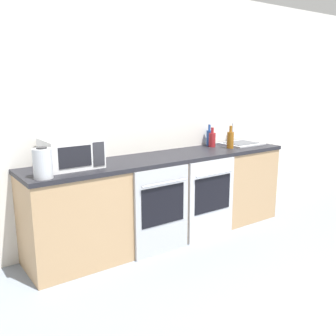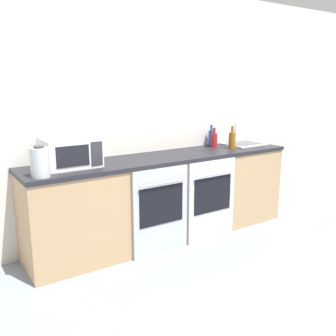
% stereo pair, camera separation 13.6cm
% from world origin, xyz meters
% --- Properties ---
extents(wall_back, '(10.00, 0.06, 2.60)m').
position_xyz_m(wall_back, '(0.00, 2.48, 1.30)').
color(wall_back, silver).
rests_on(wall_back, ground_plane).
extents(counter_back, '(2.94, 0.61, 0.89)m').
position_xyz_m(counter_back, '(0.00, 2.16, 0.45)').
color(counter_back, tan).
rests_on(counter_back, ground_plane).
extents(oven_left, '(0.60, 0.06, 0.85)m').
position_xyz_m(oven_left, '(-0.26, 1.85, 0.43)').
color(oven_left, '#A8AAAF').
rests_on(oven_left, ground_plane).
extents(oven_right, '(0.60, 0.06, 0.85)m').
position_xyz_m(oven_right, '(0.37, 1.85, 0.43)').
color(oven_right, '#B7BABF').
rests_on(oven_right, ground_plane).
extents(microwave, '(0.48, 0.40, 0.26)m').
position_xyz_m(microwave, '(-0.99, 2.22, 1.02)').
color(microwave, silver).
rests_on(microwave, counter_back).
extents(bottle_blue, '(0.07, 0.07, 0.25)m').
position_xyz_m(bottle_blue, '(0.79, 2.39, 0.99)').
color(bottle_blue, '#234793').
rests_on(bottle_blue, counter_back).
extents(bottle_red, '(0.08, 0.08, 0.23)m').
position_xyz_m(bottle_red, '(0.76, 2.29, 0.98)').
color(bottle_red, maroon).
rests_on(bottle_red, counter_back).
extents(bottle_amber, '(0.08, 0.08, 0.26)m').
position_xyz_m(bottle_amber, '(0.86, 2.10, 0.99)').
color(bottle_amber, '#8C5114').
rests_on(bottle_amber, counter_back).
extents(kettle, '(0.15, 0.15, 0.25)m').
position_xyz_m(kettle, '(-1.32, 1.97, 1.01)').
color(kettle, '#B7BABF').
rests_on(kettle, counter_back).
extents(sink, '(0.45, 0.39, 0.24)m').
position_xyz_m(sink, '(1.17, 2.23, 0.91)').
color(sink, '#B7BABF').
rests_on(sink, counter_back).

